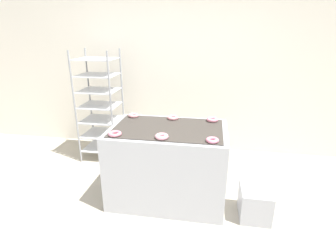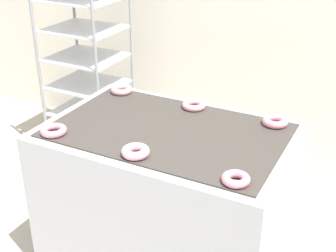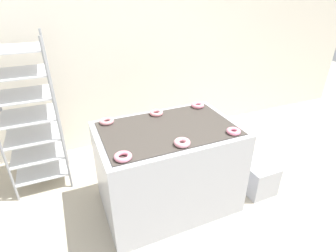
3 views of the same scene
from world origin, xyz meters
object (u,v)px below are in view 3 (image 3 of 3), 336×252
object	(u,v)px
fryer_machine	(168,167)
baking_rack_cart	(29,116)
donut_far_right	(198,105)
donut_near_center	(182,143)
donut_near_left	(123,157)
donut_far_left	(107,121)
donut_far_center	(156,113)
donut_near_right	(234,131)
glaze_bin	(257,177)

from	to	relation	value
fryer_machine	baking_rack_cart	size ratio (longest dim) A/B	0.79
fryer_machine	donut_far_right	bearing A→B (deg)	33.03
fryer_machine	donut_near_center	world-z (taller)	donut_near_center
baking_rack_cart	donut_near_center	size ratio (longest dim) A/B	12.21
donut_near_left	donut_far_left	bearing A→B (deg)	89.14
donut_far_center	donut_far_right	bearing A→B (deg)	-0.01
donut_far_left	donut_near_right	bearing A→B (deg)	-33.03
glaze_bin	baking_rack_cart	bearing A→B (deg)	152.99
glaze_bin	donut_near_right	xyz separation A→B (m)	(-0.48, -0.11, 0.72)
donut_near_right	donut_far_right	bearing A→B (deg)	90.63
fryer_machine	donut_far_center	bearing A→B (deg)	88.96
fryer_machine	donut_far_left	size ratio (longest dim) A/B	9.68
fryer_machine	donut_near_right	xyz separation A→B (m)	(0.48, -0.31, 0.45)
fryer_machine	donut_far_right	world-z (taller)	donut_far_right
baking_rack_cart	glaze_bin	bearing A→B (deg)	-27.01
donut_near_left	donut_far_center	world-z (taller)	donut_far_center
fryer_machine	donut_near_center	distance (m)	0.55
donut_far_center	fryer_machine	bearing A→B (deg)	-91.04
donut_near_left	donut_far_center	distance (m)	0.78
fryer_machine	baking_rack_cart	xyz separation A→B (m)	(-1.16, 0.87, 0.39)
fryer_machine	donut_near_left	distance (m)	0.73
donut_far_center	glaze_bin	bearing A→B (deg)	-28.19
donut_far_left	fryer_machine	bearing A→B (deg)	-33.16
fryer_machine	donut_far_center	distance (m)	0.54
baking_rack_cart	donut_near_right	size ratio (longest dim) A/B	13.32
donut_near_left	fryer_machine	bearing A→B (deg)	31.92
donut_near_left	donut_far_left	size ratio (longest dim) A/B	1.02
glaze_bin	donut_near_left	bearing A→B (deg)	-175.97
donut_near_right	fryer_machine	bearing A→B (deg)	147.10
donut_near_left	donut_near_right	xyz separation A→B (m)	(0.96, -0.00, 0.00)
fryer_machine	donut_far_right	size ratio (longest dim) A/B	9.45
donut_near_center	donut_far_center	xyz separation A→B (m)	(0.02, 0.61, -0.00)
donut_far_center	donut_far_right	xyz separation A→B (m)	(0.46, -0.00, 0.00)
baking_rack_cart	donut_near_center	world-z (taller)	baking_rack_cart
fryer_machine	donut_near_left	world-z (taller)	donut_near_left
glaze_bin	donut_near_right	size ratio (longest dim) A/B	3.07
donut_near_right	donut_far_right	size ratio (longest dim) A/B	0.90
donut_far_center	donut_far_right	distance (m)	0.46
baking_rack_cart	donut_near_left	distance (m)	1.36
baking_rack_cart	donut_far_center	xyz separation A→B (m)	(1.17, -0.57, 0.06)
donut_near_left	donut_near_center	world-z (taller)	donut_near_center
fryer_machine	donut_near_right	size ratio (longest dim) A/B	10.46
donut_near_center	donut_near_left	bearing A→B (deg)	-179.98
donut_near_left	donut_far_center	size ratio (longest dim) A/B	1.00
donut_near_right	donut_far_left	size ratio (longest dim) A/B	0.93
donut_near_left	donut_near_center	xyz separation A→B (m)	(0.48, 0.00, 0.00)
donut_far_right	donut_near_right	bearing A→B (deg)	-89.37
donut_near_center	donut_far_right	bearing A→B (deg)	51.76
glaze_bin	donut_far_right	bearing A→B (deg)	133.60
fryer_machine	donut_far_left	world-z (taller)	donut_far_left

